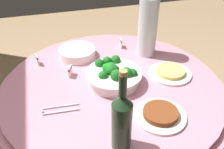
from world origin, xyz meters
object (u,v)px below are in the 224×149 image
Objects in this scene: wine_bottle at (122,120)px; label_placard_rear at (70,71)px; food_plate_noodles at (170,72)px; broccoli_bowl at (114,75)px; decorative_fruit_vase at (147,30)px; plate_stack at (77,53)px; serving_tongs at (59,109)px; label_placard_mid at (121,43)px; label_placard_front at (37,59)px; food_plate_stir_fry at (160,115)px.

label_placard_rear is at bearing 13.10° from wine_bottle.
food_plate_noodles is 0.52m from label_placard_rear.
broccoli_bowl is 0.82× the size of decorative_fruit_vase.
plate_stack reaches higher than serving_tongs.
food_plate_noodles is at bearing -125.99° from plate_stack.
label_placard_mid reaches higher than plate_stack.
serving_tongs is at bearing 115.48° from broccoli_bowl.
wine_bottle reaches higher than label_placard_front.
broccoli_bowl reaches higher than serving_tongs.
broccoli_bowl is 0.32m from food_plate_stir_fry.
decorative_fruit_vase is at bearing -100.69° from plate_stack.
label_placard_front is (0.28, 0.36, -0.01)m from broccoli_bowl.
decorative_fruit_vase is 0.56m from food_plate_stir_fry.
label_placard_front reaches higher than food_plate_noodles.
label_placard_mid reaches higher than food_plate_noodles.
label_placard_rear is at bearing 123.37° from label_placard_mid.
label_placard_rear is (-0.11, 0.46, -0.12)m from decorative_fruit_vase.
serving_tongs is 0.44m from food_plate_stir_fry.
wine_bottle is 0.25m from food_plate_stir_fry.
food_plate_noodles is at bearing -78.52° from serving_tongs.
wine_bottle is at bearing -157.41° from label_placard_front.
broccoli_bowl is 0.32m from serving_tongs.
food_plate_noodles is (-0.02, -0.30, -0.03)m from broccoli_bowl.
broccoli_bowl is 0.46m from label_placard_front.
food_plate_noodles is at bearing -170.31° from decorative_fruit_vase.
food_plate_stir_fry is 4.00× the size of label_placard_mid.
plate_stack is 0.20m from label_placard_rear.
serving_tongs is at bearing 160.97° from label_placard_rear.
wine_bottle reaches higher than food_plate_stir_fry.
label_placard_front is (0.30, 0.67, 0.02)m from food_plate_noodles.
plate_stack is 3.82× the size of label_placard_mid.
food_plate_stir_fry is at bearing -111.39° from serving_tongs.
label_placard_mid is (0.04, -0.28, 0.01)m from plate_stack.
label_placard_mid reaches higher than serving_tongs.
serving_tongs is 0.65m from label_placard_mid.
decorative_fruit_vase is 6.18× the size of label_placard_rear.
broccoli_bowl is 0.23m from label_placard_rear.
label_placard_rear is (0.13, 0.51, 0.02)m from food_plate_noodles.
serving_tongs is at bearing 101.48° from food_plate_noodles.
label_placard_mid is at bearing -81.90° from plate_stack.
broccoli_bowl is at bearing 22.02° from food_plate_stir_fry.
wine_bottle is (-0.70, -0.05, 0.10)m from plate_stack.
label_placard_rear is (0.41, 0.32, 0.02)m from food_plate_stir_fry.
food_plate_stir_fry is 4.00× the size of label_placard_front.
decorative_fruit_vase is 0.49m from label_placard_rear.
label_placard_mid is at bearing -22.93° from broccoli_bowl.
label_placard_rear is at bearing -19.03° from serving_tongs.
wine_bottle is (-0.39, 0.08, 0.09)m from broccoli_bowl.
food_plate_stir_fry is at bearing -139.98° from label_placard_front.
wine_bottle is at bearing 134.18° from food_plate_noodles.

